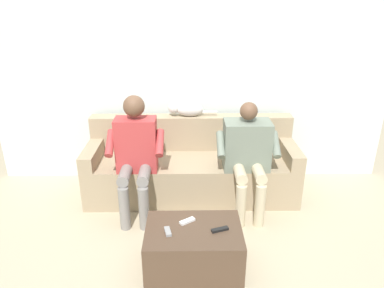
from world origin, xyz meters
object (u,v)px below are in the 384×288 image
couch (192,168)px  coffee_table (194,247)px  remote_black (220,229)px  remote_gray (168,231)px  person_right_seated (136,151)px  remote_white (187,221)px  cat_on_backrest (186,109)px  person_left_seated (247,151)px

couch → coffee_table: size_ratio=2.92×
remote_black → remote_gray: 0.40m
coffee_table → person_right_seated: 1.10m
remote_black → remote_gray: same height
coffee_table → remote_white: size_ratio=5.88×
remote_white → remote_black: bearing=-59.0°
couch → remote_gray: 1.26m
cat_on_backrest → remote_white: 1.43m
remote_white → coffee_table: bearing=-96.2°
remote_black → remote_white: size_ratio=1.07×
cat_on_backrest → coffee_table: bearing=92.2°
remote_black → person_right_seated: bearing=112.2°
remote_gray → coffee_table: bearing=-90.6°
couch → person_left_seated: size_ratio=2.00×
remote_black → person_left_seated: bearing=50.3°
couch → remote_gray: bearing=80.9°
cat_on_backrest → remote_gray: cat_on_backrest is taller
cat_on_backrest → remote_white: cat_on_backrest is taller
person_right_seated → cat_on_backrest: (-0.49, -0.60, 0.23)m
coffee_table → remote_gray: (0.20, 0.04, 0.19)m
coffee_table → cat_on_backrest: size_ratio=1.43×
remote_gray → remote_white: 0.20m
couch → person_right_seated: size_ratio=1.87×
couch → person_right_seated: (0.54, 0.37, 0.37)m
person_left_seated → cat_on_backrest: 0.86m
coffee_table → remote_gray: remote_gray is taller
couch → coffee_table: 1.20m
couch → remote_gray: couch is taller
remote_black → cat_on_backrest: bearing=81.1°
person_right_seated → cat_on_backrest: 0.80m
person_right_seated → couch: bearing=-145.7°
couch → remote_white: (0.05, 1.10, 0.07)m
cat_on_backrest → remote_black: cat_on_backrest is taller
couch → remote_gray: (0.20, 1.24, 0.07)m
coffee_table → remote_white: 0.21m
cat_on_backrest → remote_gray: 1.57m
remote_black → remote_white: bearing=136.2°
cat_on_backrest → remote_black: (-0.26, 1.45, -0.53)m
person_left_seated → remote_black: (0.34, 0.89, -0.27)m
person_left_seated → remote_black: person_left_seated is taller
coffee_table → person_right_seated: person_right_seated is taller
couch → remote_black: size_ratio=16.09×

